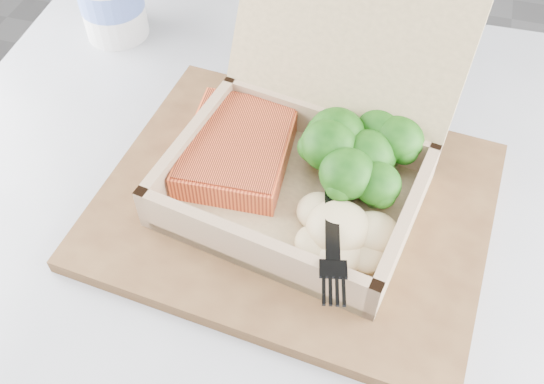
% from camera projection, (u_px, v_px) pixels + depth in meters
% --- Properties ---
extents(cafe_table, '(0.74, 0.74, 0.70)m').
position_uv_depth(cafe_table, '(269.00, 315.00, 0.69)').
color(cafe_table, black).
rests_on(cafe_table, floor).
extents(serving_tray, '(0.37, 0.30, 0.01)m').
position_uv_depth(serving_tray, '(295.00, 204.00, 0.56)').
color(serving_tray, brown).
rests_on(serving_tray, cafe_table).
extents(takeout_container, '(0.25, 0.28, 0.19)m').
position_uv_depth(takeout_container, '(312.00, 134.00, 0.54)').
color(takeout_container, tan).
rests_on(takeout_container, serving_tray).
extents(salmon_fillet, '(0.10, 0.13, 0.03)m').
position_uv_depth(salmon_fillet, '(238.00, 148.00, 0.56)').
color(salmon_fillet, orange).
rests_on(salmon_fillet, takeout_container).
extents(broccoli_pile, '(0.12, 0.12, 0.04)m').
position_uv_depth(broccoli_pile, '(366.00, 159.00, 0.54)').
color(broccoli_pile, '#2B7419').
rests_on(broccoli_pile, takeout_container).
extents(mashed_potatoes, '(0.09, 0.08, 0.03)m').
position_uv_depth(mashed_potatoes, '(338.00, 227.00, 0.50)').
color(mashed_potatoes, beige).
rests_on(mashed_potatoes, takeout_container).
extents(plastic_fork, '(0.05, 0.15, 0.02)m').
position_uv_depth(plastic_fork, '(332.00, 196.00, 0.51)').
color(plastic_fork, black).
rests_on(plastic_fork, mashed_potatoes).
extents(receipt, '(0.09, 0.15, 0.00)m').
position_uv_depth(receipt, '(351.00, 84.00, 0.68)').
color(receipt, white).
rests_on(receipt, cafe_table).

